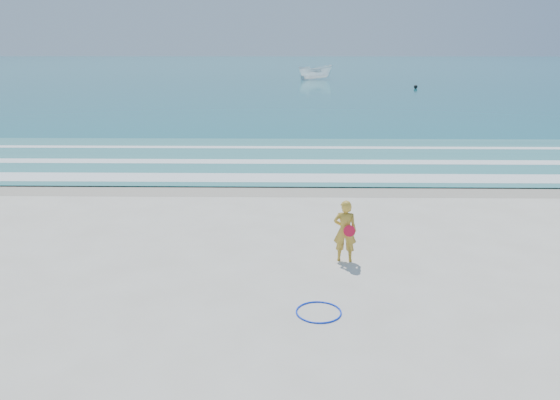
{
  "coord_description": "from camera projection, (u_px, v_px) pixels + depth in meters",
  "views": [
    {
      "loc": [
        0.05,
        -9.67,
        4.95
      ],
      "look_at": [
        -0.18,
        4.0,
        1.0
      ],
      "focal_mm": 35.0,
      "sensor_mm": 36.0,
      "label": 1
    }
  ],
  "objects": [
    {
      "name": "foam_near",
      "position": [
        288.0,
        178.0,
        20.55
      ],
      "size": [
        400.0,
        1.4,
        0.01
      ],
      "primitive_type": "cube",
      "color": "white",
      "rests_on": "shallow"
    },
    {
      "name": "ground",
      "position": [
        286.0,
        306.0,
        10.67
      ],
      "size": [
        400.0,
        400.0,
        0.0
      ],
      "primitive_type": "plane",
      "color": "silver",
      "rests_on": "ground"
    },
    {
      "name": "boat",
      "position": [
        316.0,
        72.0,
        74.95
      ],
      "size": [
        5.39,
        3.66,
        1.95
      ],
      "primitive_type": "imported",
      "rotation": [
        0.0,
        0.0,
        1.96
      ],
      "color": "white",
      "rests_on": "ocean"
    },
    {
      "name": "foam_far",
      "position": [
        288.0,
        147.0,
        26.5
      ],
      "size": [
        400.0,
        0.6,
        0.01
      ],
      "primitive_type": "cube",
      "color": "white",
      "rests_on": "shallow"
    },
    {
      "name": "woman",
      "position": [
        345.0,
        231.0,
        12.68
      ],
      "size": [
        0.59,
        0.44,
        1.48
      ],
      "color": "gold",
      "rests_on": "ground"
    },
    {
      "name": "foam_mid",
      "position": [
        288.0,
        162.0,
        23.33
      ],
      "size": [
        400.0,
        0.9,
        0.01
      ],
      "primitive_type": "cube",
      "color": "white",
      "rests_on": "shallow"
    },
    {
      "name": "wet_sand",
      "position": [
        288.0,
        188.0,
        19.31
      ],
      "size": [
        400.0,
        2.4,
        0.0
      ],
      "primitive_type": "cube",
      "color": "#B2A893",
      "rests_on": "ground"
    },
    {
      "name": "buoy",
      "position": [
        416.0,
        87.0,
        60.38
      ],
      "size": [
        0.42,
        0.42,
        0.42
      ],
      "primitive_type": "sphere",
      "color": "black",
      "rests_on": "ocean"
    },
    {
      "name": "hoop",
      "position": [
        319.0,
        312.0,
        10.39
      ],
      "size": [
        1.09,
        1.09,
        0.03
      ],
      "primitive_type": "torus",
      "rotation": [
        0.0,
        0.0,
        -0.29
      ],
      "color": "#0C34E8",
      "rests_on": "ground"
    },
    {
      "name": "shallow",
      "position": [
        288.0,
        158.0,
        24.1
      ],
      "size": [
        400.0,
        10.0,
        0.01
      ],
      "primitive_type": "cube",
      "color": "#59B7AD",
      "rests_on": "ocean"
    },
    {
      "name": "ocean",
      "position": [
        289.0,
        68.0,
        111.52
      ],
      "size": [
        400.0,
        190.0,
        0.04
      ],
      "primitive_type": "cube",
      "color": "#19727F",
      "rests_on": "ground"
    }
  ]
}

